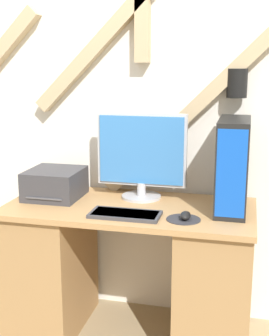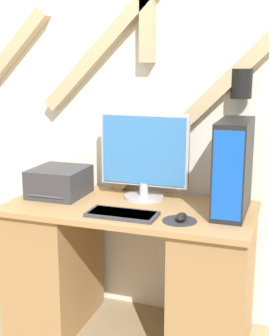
{
  "view_description": "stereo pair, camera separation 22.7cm",
  "coord_description": "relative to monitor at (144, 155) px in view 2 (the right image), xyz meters",
  "views": [
    {
      "loc": [
        0.61,
        -2.05,
        1.56
      ],
      "look_at": [
        0.03,
        0.33,
        1.0
      ],
      "focal_mm": 50.0,
      "sensor_mm": 36.0,
      "label": 1
    },
    {
      "loc": [
        0.83,
        -1.99,
        1.56
      ],
      "look_at": [
        0.03,
        0.33,
        1.0
      ],
      "focal_mm": 50.0,
      "sensor_mm": 36.0,
      "label": 2
    }
  ],
  "objects": [
    {
      "name": "wall_back",
      "position": [
        -0.04,
        0.21,
        0.31
      ],
      "size": [
        6.4,
        0.16,
        2.7
      ],
      "color": "white",
      "rests_on": "ground_plane"
    },
    {
      "name": "desk",
      "position": [
        -0.03,
        -0.17,
        -0.64
      ],
      "size": [
        1.36,
        0.65,
        0.79
      ],
      "color": "tan",
      "rests_on": "ground_plane"
    },
    {
      "name": "monitor",
      "position": [
        0.0,
        0.0,
        0.0
      ],
      "size": [
        0.52,
        0.23,
        0.49
      ],
      "color": "#B7B7BC",
      "rests_on": "desk"
    },
    {
      "name": "keyboard",
      "position": [
        -0.01,
        -0.34,
        -0.25
      ],
      "size": [
        0.36,
        0.17,
        0.02
      ],
      "color": "#3D3D42",
      "rests_on": "desk"
    },
    {
      "name": "mousepad",
      "position": [
        0.29,
        -0.33,
        -0.25
      ],
      "size": [
        0.17,
        0.17,
        0.0
      ],
      "color": "#2D2D33",
      "rests_on": "desk"
    },
    {
      "name": "mouse",
      "position": [
        0.3,
        -0.33,
        -0.23
      ],
      "size": [
        0.05,
        0.09,
        0.04
      ],
      "color": "black",
      "rests_on": "mousepad"
    },
    {
      "name": "computer_tower",
      "position": [
        0.51,
        -0.1,
        -0.01
      ],
      "size": [
        0.16,
        0.42,
        0.49
      ],
      "color": "black",
      "rests_on": "desk"
    },
    {
      "name": "printer",
      "position": [
        -0.49,
        -0.11,
        -0.17
      ],
      "size": [
        0.3,
        0.32,
        0.16
      ],
      "color": "#38383D",
      "rests_on": "desk"
    }
  ]
}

